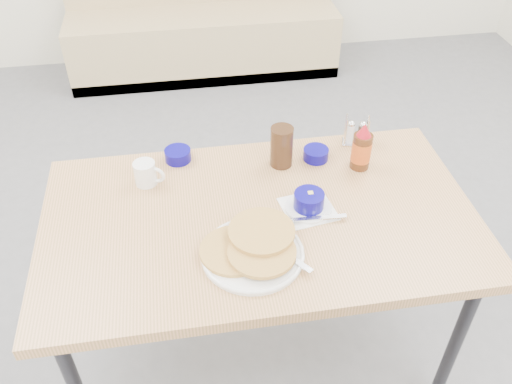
{
  "coord_description": "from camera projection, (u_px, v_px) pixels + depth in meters",
  "views": [
    {
      "loc": [
        -0.22,
        -1.01,
        1.95
      ],
      "look_at": [
        -0.01,
        0.3,
        0.82
      ],
      "focal_mm": 38.0,
      "sensor_mm": 36.0,
      "label": 1
    }
  ],
  "objects": [
    {
      "name": "grits_setting",
      "position": [
        309.0,
        203.0,
        1.75
      ],
      "size": [
        0.2,
        0.19,
        0.07
      ],
      "rotation": [
        0.0,
        0.0,
        0.17
      ],
      "color": "white",
      "rests_on": "dining_table"
    },
    {
      "name": "dining_table",
      "position": [
        260.0,
        229.0,
        1.79
      ],
      "size": [
        1.4,
        0.8,
        0.76
      ],
      "color": "tan",
      "rests_on": "ground"
    },
    {
      "name": "booth_bench",
      "position": [
        202.0,
        22.0,
        3.92
      ],
      "size": [
        1.9,
        0.56,
        1.22
      ],
      "color": "tan",
      "rests_on": "ground"
    },
    {
      "name": "syrup_bottle",
      "position": [
        362.0,
        149.0,
        1.89
      ],
      "size": [
        0.07,
        0.07,
        0.18
      ],
      "rotation": [
        0.0,
        0.0,
        0.26
      ],
      "color": "#47230F",
      "rests_on": "dining_table"
    },
    {
      "name": "coffee_mug",
      "position": [
        146.0,
        173.0,
        1.84
      ],
      "size": [
        0.11,
        0.08,
        0.09
      ],
      "rotation": [
        0.0,
        0.0,
        -0.42
      ],
      "color": "white",
      "rests_on": "dining_table"
    },
    {
      "name": "condiment_caddy",
      "position": [
        356.0,
        134.0,
        2.03
      ],
      "size": [
        0.11,
        0.08,
        0.11
      ],
      "rotation": [
        0.0,
        0.0,
        -0.27
      ],
      "color": "silver",
      "rests_on": "dining_table"
    },
    {
      "name": "creamer_bowl",
      "position": [
        178.0,
        155.0,
        1.96
      ],
      "size": [
        0.1,
        0.1,
        0.04
      ],
      "rotation": [
        0.0,
        0.0,
        0.4
      ],
      "color": "#09046E",
      "rests_on": "dining_table"
    },
    {
      "name": "butter_bowl",
      "position": [
        316.0,
        154.0,
        1.96
      ],
      "size": [
        0.09,
        0.09,
        0.04
      ],
      "rotation": [
        0.0,
        0.0,
        0.15
      ],
      "color": "#09046E",
      "rests_on": "dining_table"
    },
    {
      "name": "amber_tumbler",
      "position": [
        282.0,
        147.0,
        1.9
      ],
      "size": [
        0.1,
        0.1,
        0.15
      ],
      "primitive_type": "cylinder",
      "rotation": [
        0.0,
        0.0,
        0.2
      ],
      "color": "#321D10",
      "rests_on": "dining_table"
    },
    {
      "name": "pancake_plate",
      "position": [
        253.0,
        249.0,
        1.6
      ],
      "size": [
        0.32,
        0.31,
        0.05
      ],
      "rotation": [
        0.0,
        0.0,
        0.31
      ],
      "color": "white",
      "rests_on": "dining_table"
    }
  ]
}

